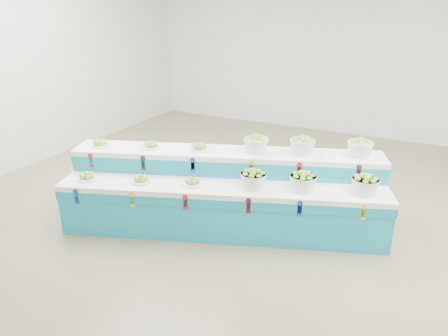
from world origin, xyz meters
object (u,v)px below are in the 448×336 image
(plate_upper_mid, at_px, (151,145))
(display_stand, at_px, (224,192))
(basket_lower_left, at_px, (253,179))
(basket_upper_right, at_px, (360,148))

(plate_upper_mid, bearing_deg, display_stand, 6.23)
(display_stand, distance_m, basket_lower_left, 0.60)
(display_stand, height_order, basket_upper_right, basket_upper_right)
(basket_upper_right, bearing_deg, plate_upper_mid, -159.78)
(plate_upper_mid, height_order, basket_upper_right, basket_upper_right)
(display_stand, relative_size, basket_upper_right, 12.75)
(display_stand, xyz_separation_m, basket_lower_left, (0.48, -0.11, 0.33))
(plate_upper_mid, bearing_deg, basket_lower_left, 0.39)
(display_stand, bearing_deg, basket_lower_left, -33.12)
(display_stand, bearing_deg, plate_upper_mid, 166.01)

